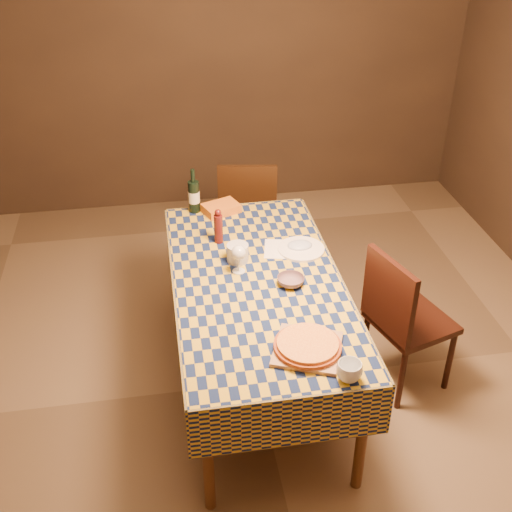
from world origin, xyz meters
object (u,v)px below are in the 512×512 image
Objects in this scene: bowl at (291,281)px; white_plate at (301,249)px; cutting_board at (307,349)px; wine_bottle at (194,196)px; chair_right at (401,316)px; chair_far at (248,209)px; dining_table at (257,292)px; pizza at (308,345)px.

white_plate is (0.14, 0.34, -0.02)m from bowl.
cutting_board is 1.54m from wine_bottle.
white_plate is 0.30× the size of chair_right.
chair_right is at bearing -64.47° from chair_far.
cutting_board is at bearing -90.16° from chair_far.
chair_right is (0.65, -0.07, -0.27)m from bowl.
chair_right reaches higher than white_plate.
chair_far reaches higher than white_plate.
wine_bottle is 0.84m from white_plate.
dining_table is at bearing 170.31° from chair_right.
wine_bottle is at bearing 105.55° from pizza.
bowl is 0.70m from chair_right.
wine_bottle is 0.69m from chair_far.
wine_bottle is at bearing 115.73° from bowl.
white_plate is (0.17, 0.89, -0.00)m from cutting_board.
pizza is 0.41× the size of chair_far.
chair_far is at bearing 44.84° from wine_bottle.
wine_bottle reaches higher than pizza.
chair_far is (0.01, 1.90, -0.28)m from pizza.
bowl is 0.50× the size of wine_bottle.
white_plate is 1.05m from chair_far.
white_plate is at bearing 40.93° from dining_table.
bowl is (0.17, -0.07, 0.10)m from dining_table.
pizza reaches higher than bowl.
chair_right is (0.68, -1.42, 0.00)m from chair_far.
cutting_board is 1.11× the size of white_plate.
bowl is at bearing 86.23° from cutting_board.
cutting_board reaches higher than dining_table.
dining_table is at bearing -72.32° from wine_bottle.
bowl is 1.04m from wine_bottle.
chair_far reaches higher than dining_table.
bowl is 1.37m from chair_far.
pizza is at bearing -90.16° from chair_far.
bowl is 0.54× the size of white_plate.
dining_table is 6.11× the size of wine_bottle.
cutting_board is at bearing -144.96° from chair_right.
dining_table is at bearing 102.51° from cutting_board.
bowl is at bearing -21.41° from dining_table.
cutting_board is 0.55m from bowl.
wine_bottle is at bearing 134.63° from white_plate.
bowl is at bearing 86.23° from pizza.
cutting_board is at bearing -74.45° from wine_bottle.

